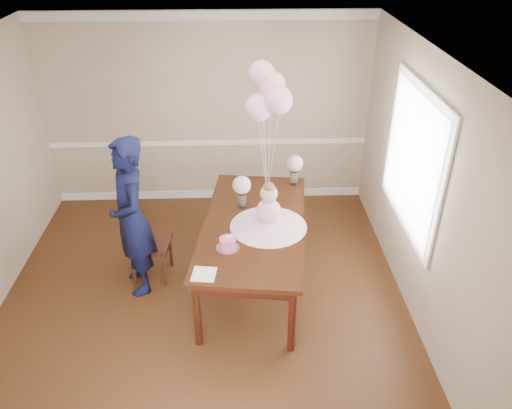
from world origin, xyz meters
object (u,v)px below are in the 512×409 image
(dining_table_top, at_px, (254,225))
(woman, at_px, (131,218))
(dining_chair_seat, at_px, (150,243))
(birthday_cake, at_px, (228,243))

(dining_table_top, distance_m, woman, 1.32)
(dining_chair_seat, distance_m, woman, 0.52)
(dining_chair_seat, bearing_deg, birthday_cake, -30.90)
(birthday_cake, relative_size, dining_chair_seat, 0.37)
(dining_chair_seat, bearing_deg, woman, -120.11)
(birthday_cake, xyz_separation_m, woman, (-1.04, 0.46, 0.04))
(birthday_cake, bearing_deg, dining_chair_seat, 144.76)
(dining_chair_seat, relative_size, woman, 0.24)
(birthday_cake, bearing_deg, dining_table_top, 58.74)
(dining_table_top, xyz_separation_m, woman, (-1.32, -0.00, 0.13))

